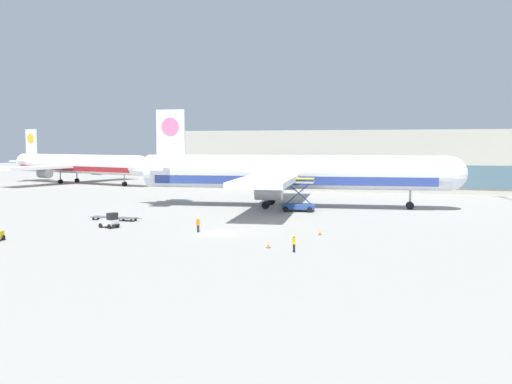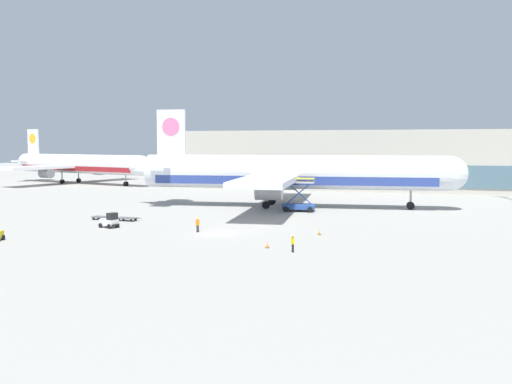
% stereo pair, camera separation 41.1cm
% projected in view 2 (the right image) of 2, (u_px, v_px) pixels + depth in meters
% --- Properties ---
extents(ground_plane, '(400.00, 400.00, 0.00)m').
position_uv_depth(ground_plane, '(218.00, 234.00, 69.91)').
color(ground_plane, '#9E9B93').
extents(terminal_building, '(90.00, 18.20, 14.00)m').
position_uv_depth(terminal_building, '(368.00, 160.00, 135.93)').
color(terminal_building, '#BCB7A8').
rests_on(terminal_building, ground_plane).
extents(airplane_main, '(58.00, 48.59, 17.00)m').
position_uv_depth(airplane_main, '(288.00, 173.00, 98.30)').
color(airplane_main, silver).
rests_on(airplane_main, ground_plane).
extents(airplane_distant, '(50.20, 42.80, 15.04)m').
position_uv_depth(airplane_distant, '(77.00, 165.00, 155.78)').
color(airplane_distant, white).
rests_on(airplane_distant, ground_plane).
extents(scissor_lift_loader, '(5.50, 3.87, 5.39)m').
position_uv_depth(scissor_lift_loader, '(299.00, 199.00, 92.57)').
color(scissor_lift_loader, '#284C99').
rests_on(scissor_lift_loader, ground_plane).
extents(baggage_tug_mid, '(2.73, 2.19, 2.00)m').
position_uv_depth(baggage_tug_mid, '(110.00, 221.00, 74.73)').
color(baggage_tug_mid, silver).
rests_on(baggage_tug_mid, ground_plane).
extents(baggage_dolly_lead, '(3.72, 1.58, 0.48)m').
position_uv_depth(baggage_dolly_lead, '(102.00, 217.00, 82.56)').
color(baggage_dolly_lead, '#56565B').
rests_on(baggage_dolly_lead, ground_plane).
extents(baggage_dolly_second, '(3.72, 1.58, 0.48)m').
position_uv_depth(baggage_dolly_second, '(127.00, 218.00, 81.28)').
color(baggage_dolly_second, '#56565B').
rests_on(baggage_dolly_second, ground_plane).
extents(ground_crew_near, '(0.40, 0.46, 1.76)m').
position_uv_depth(ground_crew_near, '(293.00, 242.00, 57.88)').
color(ground_crew_near, black).
rests_on(ground_crew_near, ground_plane).
extents(ground_crew_far, '(0.37, 0.50, 1.85)m').
position_uv_depth(ground_crew_far, '(198.00, 223.00, 70.91)').
color(ground_crew_far, black).
rests_on(ground_crew_far, ground_plane).
extents(traffic_cone_near, '(0.40, 0.40, 0.73)m').
position_uv_depth(traffic_cone_near, '(267.00, 245.00, 60.36)').
color(traffic_cone_near, black).
rests_on(traffic_cone_near, ground_plane).
extents(traffic_cone_far, '(0.40, 0.40, 0.69)m').
position_uv_depth(traffic_cone_far, '(319.00, 232.00, 68.93)').
color(traffic_cone_far, black).
rests_on(traffic_cone_far, ground_plane).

